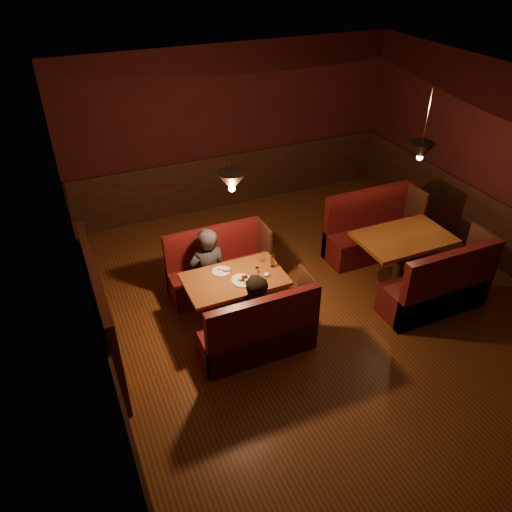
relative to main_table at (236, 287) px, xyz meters
name	(u,v)px	position (x,y,z in m)	size (l,w,h in m)	color
room	(313,249)	(0.95, -0.29, 0.52)	(6.02, 7.02, 2.92)	#5C2A12
main_table	(236,287)	(0.00, 0.00, 0.00)	(1.30, 0.79, 0.91)	brown
main_bench_far	(218,271)	(0.01, 0.73, -0.23)	(1.42, 0.51, 0.97)	#3B0A08
main_bench_near	(260,335)	(0.01, -0.74, -0.23)	(1.42, 0.51, 0.97)	#3B0A08
second_table	(402,248)	(2.55, -0.13, 0.03)	(1.35, 0.86, 0.76)	brown
second_bench_far	(370,234)	(2.58, 0.67, -0.20)	(1.49, 0.56, 1.07)	#3B0A08
second_bench_near	(438,291)	(2.58, -0.94, -0.20)	(1.49, 0.56, 1.07)	#3B0A08
diner_a	(207,255)	(-0.20, 0.54, 0.22)	(0.55, 0.36, 1.52)	#28272E
diner_b	(260,302)	(0.07, -0.60, 0.17)	(0.69, 0.54, 1.41)	black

